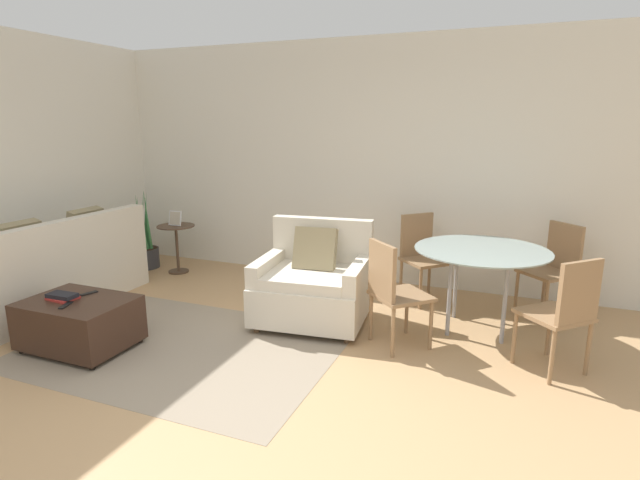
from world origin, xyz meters
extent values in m
plane|color=tan|center=(0.00, 0.00, 0.00)|extent=(20.00, 20.00, 0.00)
cube|color=silver|center=(0.00, 3.33, 1.38)|extent=(12.00, 0.06, 2.75)
cube|color=silver|center=(-3.42, 1.50, 1.38)|extent=(0.06, 12.00, 2.75)
cube|color=gray|center=(-1.04, 0.91, 0.00)|extent=(2.51, 1.80, 0.00)
cube|color=beige|center=(-1.04, 0.27, 0.00)|extent=(2.46, 0.06, 0.00)
cube|color=beige|center=(-1.04, 0.53, 0.00)|extent=(2.46, 0.06, 0.00)
cube|color=beige|center=(-1.04, 0.79, 0.00)|extent=(2.46, 0.06, 0.00)
cube|color=beige|center=(-1.04, 1.04, 0.00)|extent=(2.46, 0.06, 0.00)
cube|color=beige|center=(-1.04, 1.30, 0.00)|extent=(2.46, 0.06, 0.00)
cube|color=beige|center=(-1.04, 1.56, 0.00)|extent=(2.46, 0.06, 0.00)
cube|color=beige|center=(-2.92, 1.25, 0.23)|extent=(0.86, 1.93, 0.46)
cube|color=beige|center=(-2.56, 1.25, 0.69)|extent=(0.14, 1.93, 0.47)
cube|color=beige|center=(-2.92, 2.15, 0.59)|extent=(0.79, 0.12, 0.26)
cube|color=#8E7F5B|center=(-2.83, 1.68, 0.74)|extent=(0.19, 0.40, 0.41)
cube|color=#8E7F5B|center=(-2.83, 0.91, 0.74)|extent=(0.19, 0.40, 0.41)
cube|color=beige|center=(-0.25, 1.82, 0.23)|extent=(1.07, 0.96, 0.35)
cube|color=beige|center=(-0.25, 1.79, 0.46)|extent=(0.82, 0.82, 0.10)
cube|color=beige|center=(-0.29, 2.19, 0.67)|extent=(0.99, 0.23, 0.52)
cube|color=beige|center=(-0.68, 1.77, 0.51)|extent=(0.20, 0.80, 0.20)
cube|color=beige|center=(0.18, 1.87, 0.51)|extent=(0.20, 0.80, 0.20)
cylinder|color=brown|center=(-0.62, 1.43, 0.03)|extent=(0.05, 0.05, 0.06)
cylinder|color=brown|center=(0.20, 1.52, 0.03)|extent=(0.05, 0.05, 0.06)
cylinder|color=brown|center=(-0.70, 2.12, 0.03)|extent=(0.05, 0.05, 0.06)
cylinder|color=brown|center=(0.12, 2.21, 0.03)|extent=(0.05, 0.05, 0.06)
cube|color=#8E7F5B|center=(-0.26, 1.93, 0.68)|extent=(0.42, 0.26, 0.41)
cube|color=#382319|center=(-1.82, 0.61, 0.23)|extent=(0.85, 0.62, 0.38)
cylinder|color=black|center=(-2.20, 0.35, 0.02)|extent=(0.04, 0.04, 0.04)
cylinder|color=black|center=(-1.44, 0.35, 0.02)|extent=(0.04, 0.04, 0.04)
cylinder|color=black|center=(-2.20, 0.87, 0.02)|extent=(0.04, 0.04, 0.04)
cylinder|color=black|center=(-1.44, 0.87, 0.02)|extent=(0.04, 0.04, 0.04)
cube|color=#B72D28|center=(-1.95, 0.58, 0.43)|extent=(0.24, 0.18, 0.02)
cube|color=black|center=(-1.94, 0.58, 0.45)|extent=(0.24, 0.13, 0.03)
cube|color=black|center=(-1.85, 0.76, 0.42)|extent=(0.09, 0.15, 0.01)
cube|color=black|center=(-1.80, 0.48, 0.42)|extent=(0.09, 0.16, 0.01)
cylinder|color=#333338|center=(-2.98, 2.71, 0.13)|extent=(0.38, 0.38, 0.25)
cylinder|color=black|center=(-2.98, 2.71, 0.24)|extent=(0.35, 0.35, 0.02)
cone|color=#387A42|center=(-2.87, 2.71, 0.64)|extent=(0.04, 0.10, 0.78)
cone|color=#387A42|center=(-2.92, 2.75, 0.58)|extent=(0.06, 0.06, 0.66)
cone|color=#387A42|center=(-2.96, 2.77, 0.61)|extent=(0.16, 0.08, 0.72)
cone|color=#387A42|center=(-3.03, 2.79, 0.61)|extent=(0.12, 0.09, 0.73)
cone|color=#387A42|center=(-3.07, 2.74, 0.58)|extent=(0.07, 0.11, 0.66)
cone|color=#387A42|center=(-3.01, 2.70, 0.51)|extent=(0.05, 0.07, 0.52)
cone|color=#387A42|center=(-3.00, 2.66, 0.54)|extent=(0.09, 0.06, 0.58)
cone|color=#387A42|center=(-2.97, 2.66, 0.61)|extent=(0.07, 0.05, 0.71)
cone|color=#387A42|center=(-2.93, 2.66, 0.57)|extent=(0.11, 0.11, 0.63)
cylinder|color=#4C3828|center=(-2.43, 2.69, 0.59)|extent=(0.45, 0.45, 0.02)
cylinder|color=#4C3828|center=(-2.43, 2.69, 0.30)|extent=(0.04, 0.04, 0.56)
cylinder|color=#4C3828|center=(-2.43, 2.69, 0.01)|extent=(0.25, 0.25, 0.02)
cube|color=silver|center=(-2.43, 2.69, 0.69)|extent=(0.17, 0.05, 0.18)
cube|color=#B2A893|center=(-2.43, 2.69, 0.69)|extent=(0.15, 0.03, 0.16)
cube|color=silver|center=(-2.43, 2.72, 0.64)|extent=(0.02, 0.04, 0.09)
cylinder|color=#8C9E99|center=(1.19, 2.22, 0.74)|extent=(1.16, 1.16, 0.01)
cylinder|color=#99999E|center=(0.97, 2.00, 0.37)|extent=(0.04, 0.04, 0.74)
cylinder|color=#99999E|center=(1.42, 2.00, 0.37)|extent=(0.04, 0.04, 0.74)
cylinder|color=#99999E|center=(0.97, 2.45, 0.37)|extent=(0.04, 0.04, 0.74)
cylinder|color=#99999E|center=(1.42, 2.45, 0.37)|extent=(0.04, 0.04, 0.74)
cube|color=#93704C|center=(0.62, 1.65, 0.43)|extent=(0.59, 0.59, 0.03)
cube|color=#93704C|center=(0.49, 1.52, 0.68)|extent=(0.29, 0.29, 0.45)
cylinder|color=#93704C|center=(0.88, 1.65, 0.21)|extent=(0.03, 0.03, 0.42)
cylinder|color=#93704C|center=(0.62, 1.90, 0.21)|extent=(0.03, 0.03, 0.42)
cylinder|color=#93704C|center=(0.62, 1.40, 0.21)|extent=(0.03, 0.03, 0.42)
cylinder|color=#93704C|center=(0.37, 1.65, 0.21)|extent=(0.03, 0.03, 0.42)
cube|color=#93704C|center=(1.77, 1.65, 0.43)|extent=(0.59, 0.59, 0.03)
cube|color=#93704C|center=(1.90, 1.52, 0.68)|extent=(0.29, 0.29, 0.45)
cylinder|color=#93704C|center=(1.77, 1.90, 0.21)|extent=(0.03, 0.03, 0.42)
cylinder|color=#93704C|center=(1.51, 1.65, 0.21)|extent=(0.03, 0.03, 0.42)
cylinder|color=#93704C|center=(2.02, 1.65, 0.21)|extent=(0.03, 0.03, 0.42)
cylinder|color=#93704C|center=(1.77, 1.40, 0.21)|extent=(0.03, 0.03, 0.42)
cube|color=#93704C|center=(0.62, 2.80, 0.43)|extent=(0.59, 0.59, 0.03)
cube|color=#93704C|center=(0.49, 2.93, 0.68)|extent=(0.29, 0.29, 0.45)
cylinder|color=#93704C|center=(0.62, 2.54, 0.21)|extent=(0.03, 0.03, 0.42)
cylinder|color=#93704C|center=(0.88, 2.80, 0.21)|extent=(0.03, 0.03, 0.42)
cylinder|color=#93704C|center=(0.37, 2.80, 0.21)|extent=(0.03, 0.03, 0.42)
cylinder|color=#93704C|center=(0.62, 3.05, 0.21)|extent=(0.03, 0.03, 0.42)
cube|color=#93704C|center=(1.77, 2.80, 0.43)|extent=(0.59, 0.59, 0.03)
cube|color=#93704C|center=(1.90, 2.93, 0.68)|extent=(0.29, 0.29, 0.45)
cylinder|color=#93704C|center=(1.51, 2.80, 0.21)|extent=(0.03, 0.03, 0.42)
cylinder|color=#93704C|center=(1.77, 2.54, 0.21)|extent=(0.03, 0.03, 0.42)
cylinder|color=#93704C|center=(1.77, 3.05, 0.21)|extent=(0.03, 0.03, 0.42)
cylinder|color=#93704C|center=(2.02, 2.80, 0.21)|extent=(0.03, 0.03, 0.42)
camera|label=1|loc=(1.45, -2.22, 1.82)|focal=28.00mm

